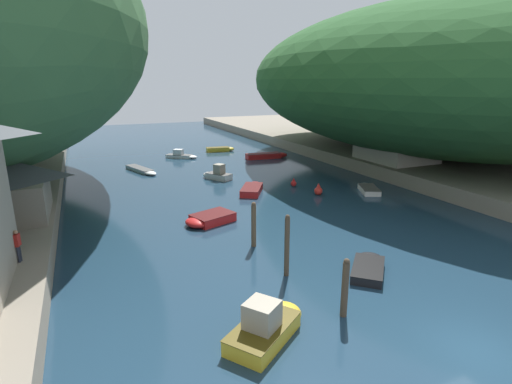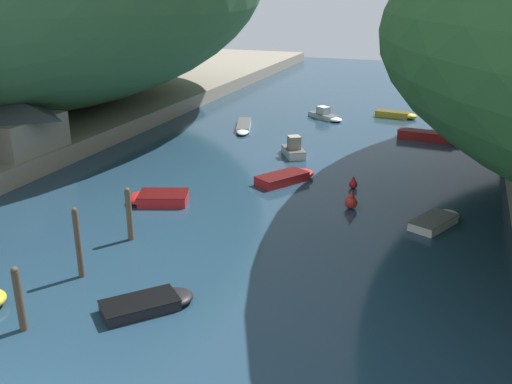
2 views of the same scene
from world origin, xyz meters
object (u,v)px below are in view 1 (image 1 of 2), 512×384
Objects in this scene: boat_cabin_cruiser at (221,149)px; person_by_boathouse at (17,244)px; boat_near_quay at (369,266)px; boat_white_cruiser at (253,188)px; boat_mid_channel at (268,156)px; boat_red_skiff at (182,155)px; boat_open_rowboat at (208,219)px; right_bank_cottage at (396,142)px; boat_moored_right at (268,324)px; boat_small_dinghy at (368,188)px; boat_far_upstream at (142,170)px; channel_buoy_near at (294,183)px; boat_yellow_tender at (217,174)px; channel_buoy_far at (318,190)px.

person_by_boathouse is (-22.84, -35.33, 2.11)m from boat_cabin_cruiser.
boat_white_cruiser reaches higher than boat_near_quay.
boat_white_cruiser is at bearing -41.11° from person_by_boathouse.
boat_red_skiff is at bearing -109.20° from boat_mid_channel.
boat_open_rowboat is at bearing 161.33° from boat_near_quay.
right_bank_cottage is 27.15m from boat_near_quay.
boat_moored_right is at bearing -20.45° from boat_mid_channel.
boat_red_skiff reaches higher than boat_mid_channel.
boat_mid_channel is 1.45× the size of boat_small_dinghy.
channel_buoy_near is (12.99, -12.95, 0.12)m from boat_far_upstream.
boat_mid_channel reaches higher than boat_white_cruiser.
boat_red_skiff is at bearing -150.68° from boat_far_upstream.
boat_yellow_tender is 24.97m from person_by_boathouse.
boat_red_skiff is 11.99m from boat_mid_channel.
person_by_boathouse is at bearing 50.73° from boat_far_upstream.
boat_cabin_cruiser is at bearing 38.29° from boat_yellow_tender.
boat_cabin_cruiser is 3.78× the size of channel_buoy_far.
boat_moored_right reaches higher than channel_buoy_far.
boat_yellow_tender is 8.70m from channel_buoy_near.
boat_yellow_tender is 0.76× the size of boat_white_cruiser.
boat_near_quay is at bearing 39.55° from boat_red_skiff.
boat_yellow_tender is 0.85× the size of boat_red_skiff.
channel_buoy_near is 25.93m from person_by_boathouse.
person_by_boathouse is at bearing -159.51° from channel_buoy_far.
boat_mid_channel is 19.07m from channel_buoy_far.
boat_yellow_tender reaches higher than boat_cabin_cruiser.
right_bank_cottage reaches higher than boat_open_rowboat.
boat_moored_right is (-17.23, -36.15, 0.19)m from boat_mid_channel.
boat_yellow_tender is at bearing 130.43° from boat_moored_right.
boat_yellow_tender is 0.81× the size of boat_moored_right.
channel_buoy_far is (0.58, -3.70, 0.11)m from channel_buoy_near.
boat_yellow_tender is (-20.02, 5.19, -3.01)m from right_bank_cottage.
channel_buoy_far reaches higher than boat_open_rowboat.
boat_moored_right reaches higher than boat_near_quay.
boat_far_upstream is at bearing -14.27° from boat_open_rowboat.
person_by_boathouse is (-36.58, -13.39, -1.10)m from right_bank_cottage.
boat_mid_channel is 40.04m from boat_moored_right.
boat_near_quay is 0.94× the size of boat_open_rowboat.
boat_white_cruiser is 23.51m from boat_cabin_cruiser.
boat_moored_right is at bearing 71.77° from boat_far_upstream.
person_by_boathouse is (-23.26, -8.69, 1.97)m from channel_buoy_far.
boat_mid_channel is at bearing 34.88° from boat_cabin_cruiser.
boat_near_quay is 15.45m from channel_buoy_far.
right_bank_cottage is at bearing 84.70° from boat_red_skiff.
boat_yellow_tender is at bearing -40.46° from boat_open_rowboat.
boat_far_upstream is (-13.14, -9.98, -0.10)m from boat_cabin_cruiser.
boat_white_cruiser is (6.60, 6.88, -0.02)m from boat_open_rowboat.
boat_white_cruiser is 0.79× the size of boat_mid_channel.
boat_small_dinghy is (11.86, -10.62, -0.25)m from boat_yellow_tender.
boat_mid_channel reaches higher than boat_cabin_cruiser.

